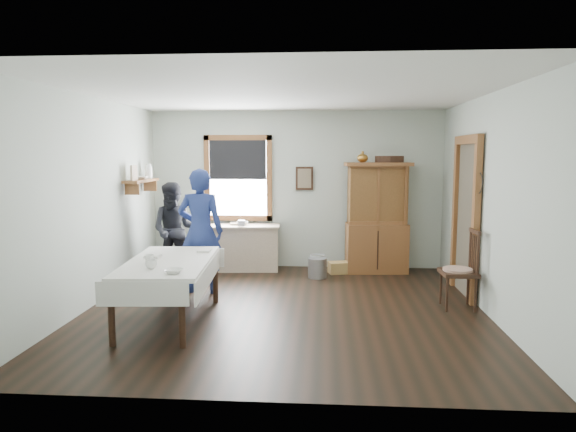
% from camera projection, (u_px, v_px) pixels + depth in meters
% --- Properties ---
extents(room, '(5.01, 5.01, 2.70)m').
position_uv_depth(room, '(285.00, 204.00, 6.40)').
color(room, black).
rests_on(room, ground).
extents(window, '(1.18, 0.07, 1.48)m').
position_uv_depth(window, '(238.00, 173.00, 8.87)').
color(window, white).
rests_on(window, room).
extents(doorway, '(0.09, 1.14, 2.22)m').
position_uv_depth(doorway, '(466.00, 212.00, 7.09)').
color(doorway, '#4F4738').
rests_on(doorway, room).
extents(wall_shelf, '(0.24, 1.00, 0.44)m').
position_uv_depth(wall_shelf, '(142.00, 179.00, 8.06)').
color(wall_shelf, brown).
rests_on(wall_shelf, room).
extents(framed_picture, '(0.30, 0.04, 0.40)m').
position_uv_depth(framed_picture, '(304.00, 178.00, 8.80)').
color(framed_picture, '#331F11').
rests_on(framed_picture, room).
extents(rug_beater, '(0.01, 0.27, 0.27)m').
position_uv_depth(rug_beater, '(480.00, 173.00, 6.48)').
color(rug_beater, black).
rests_on(rug_beater, room).
extents(work_counter, '(1.38, 0.62, 0.77)m').
position_uv_depth(work_counter, '(240.00, 248.00, 8.72)').
color(work_counter, '#C6AC89').
rests_on(work_counter, room).
extents(china_hutch, '(1.11, 0.59, 1.83)m').
position_uv_depth(china_hutch, '(377.00, 218.00, 8.51)').
color(china_hutch, brown).
rests_on(china_hutch, room).
extents(dining_table, '(1.10, 1.91, 0.74)m').
position_uv_depth(dining_table, '(170.00, 291.00, 6.01)').
color(dining_table, white).
rests_on(dining_table, room).
extents(spindle_chair, '(0.49, 0.49, 1.02)m').
position_uv_depth(spindle_chair, '(459.00, 269.00, 6.52)').
color(spindle_chair, '#331F11').
rests_on(spindle_chair, room).
extents(pail, '(0.37, 0.37, 0.32)m').
position_uv_depth(pail, '(317.00, 268.00, 8.18)').
color(pail, '#97999F').
rests_on(pail, room).
extents(wicker_basket, '(0.37, 0.30, 0.19)m').
position_uv_depth(wicker_basket, '(339.00, 268.00, 8.49)').
color(wicker_basket, '#A4854A').
rests_on(wicker_basket, room).
extents(woman_blue, '(0.60, 0.40, 1.64)m').
position_uv_depth(woman_blue, '(201.00, 236.00, 7.25)').
color(woman_blue, navy).
rests_on(woman_blue, room).
extents(figure_dark, '(0.72, 0.57, 1.41)m').
position_uv_depth(figure_dark, '(175.00, 234.00, 8.14)').
color(figure_dark, black).
rests_on(figure_dark, room).
extents(table_cup_a, '(0.14, 0.14, 0.10)m').
position_uv_depth(table_cup_a, '(151.00, 264.00, 5.52)').
color(table_cup_a, white).
rests_on(table_cup_a, dining_table).
extents(table_cup_b, '(0.14, 0.14, 0.10)m').
position_uv_depth(table_cup_b, '(149.00, 259.00, 5.78)').
color(table_cup_b, white).
rests_on(table_cup_b, dining_table).
extents(table_bowl, '(0.23, 0.23, 0.05)m').
position_uv_depth(table_bowl, '(174.00, 271.00, 5.31)').
color(table_bowl, white).
rests_on(table_bowl, dining_table).
extents(counter_book, '(0.21, 0.26, 0.02)m').
position_uv_depth(counter_book, '(230.00, 224.00, 8.76)').
color(counter_book, '#786850').
rests_on(counter_book, work_counter).
extents(counter_bowl, '(0.23, 0.23, 0.06)m').
position_uv_depth(counter_bowl, '(242.00, 223.00, 8.67)').
color(counter_bowl, white).
rests_on(counter_bowl, work_counter).
extents(shelf_bowl, '(0.22, 0.22, 0.05)m').
position_uv_depth(shelf_bowl, '(142.00, 178.00, 8.07)').
color(shelf_bowl, white).
rests_on(shelf_bowl, wall_shelf).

